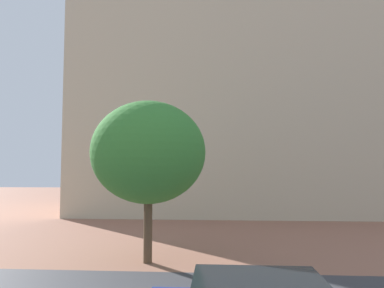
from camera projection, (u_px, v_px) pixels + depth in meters
The scene contains 3 objects.
ground_plane at pixel (204, 282), 11.36m from camera, with size 120.00×120.00×0.00m, color #93604C.
landmark_building at pixel (245, 76), 33.01m from camera, with size 28.08×14.74×38.90m.
tree_curb_far at pixel (149, 152), 13.95m from camera, with size 4.37×4.37×6.12m.
Camera 1 is at (0.44, -1.64, 3.47)m, focal length 34.09 mm.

